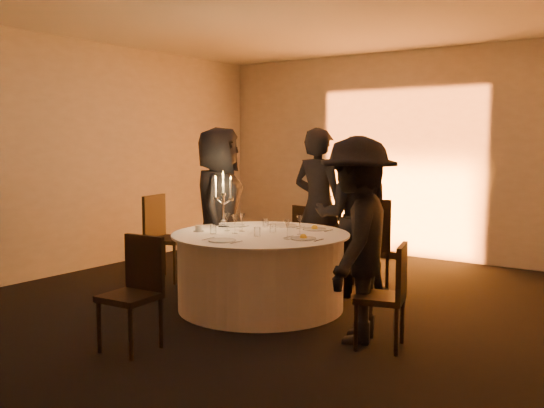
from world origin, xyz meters
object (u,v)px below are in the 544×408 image
Objects in this scene: chair_back_left at (309,236)px; chair_right at (389,290)px; chair_back_right at (370,239)px; coffee_cup at (199,229)px; chair_front at (136,286)px; guest_back_right at (353,217)px; guest_back_left at (319,206)px; guest_left at (219,207)px; banquet_table at (261,271)px; chair_left at (163,232)px; candelabra at (223,208)px; guest_right at (357,239)px.

chair_back_left is 2.86m from chair_right.
chair_back_right is 9.65× the size of coffee_cup.
chair_front is (-0.74, -2.80, -0.08)m from chair_back_right.
guest_back_right reaches higher than chair_right.
guest_back_left reaches higher than guest_back_right.
chair_front is 2.25m from guest_left.
guest_back_right is (0.96, -0.66, 0.38)m from chair_back_left.
banquet_table is 1.73× the size of chair_left.
chair_back_right is 1.69m from candelabra.
guest_back_right is at bearing 41.40° from candelabra.
guest_back_left is (0.34, -0.36, 0.44)m from chair_back_left.
coffee_cup reaches higher than banquet_table.
chair_front is 1.39m from coffee_cup.
chair_back_right is 0.78m from guest_back_left.
guest_right is at bearing -15.45° from banquet_table.
guest_back_right is 1.53m from guest_right.
guest_back_left is at bearing -28.93° from chair_back_right.
chair_left is at bearing 58.35° from chair_back_left.
chair_back_left reaches higher than coffee_cup.
chair_back_left is at bearing 104.69° from banquet_table.
chair_front is (0.31, -3.21, 0.03)m from chair_back_left.
chair_left is 1.85m from chair_back_left.
guest_left is 3.02× the size of candelabra.
banquet_table is 1.21m from guest_left.
chair_back_right is at bearing 178.92° from guest_back_left.
guest_back_right reaches higher than chair_back_right.
guest_right is at bearing -112.03° from chair_right.
banquet_table is 1.79m from chair_left.
chair_back_right is at bearing -81.95° from chair_left.
chair_left is 0.86m from guest_left.
chair_front is at bearing 175.31° from guest_left.
guest_back_left is at bearing -54.03° from guest_back_right.
chair_back_right reaches higher than banquet_table.
guest_back_left is at bearing 70.27° from candelabra.
chair_back_left is 0.47× the size of guest_left.
guest_right is at bearing -2.20° from coffee_cup.
candelabra is (-2.11, 0.44, 0.50)m from chair_right.
banquet_table is at bearing 33.60° from guest_back_right.
guest_back_left is 1.65m from coffee_cup.
banquet_table is at bearing 97.82° from guest_back_left.
chair_back_left is 0.83× the size of chair_back_right.
chair_back_left is (-0.43, 1.65, 0.11)m from banquet_table.
guest_right reaches higher than chair_back_right.
chair_back_left is (1.31, 1.30, -0.10)m from chair_left.
guest_back_left is at bearing 147.66° from chair_back_left.
banquet_table is at bearing 118.28° from chair_back_left.
candelabra is at bearing -162.21° from guest_left.
coffee_cup is (1.15, -0.63, 0.21)m from chair_left.
chair_right reaches higher than coffee_cup.
chair_right reaches higher than banquet_table.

